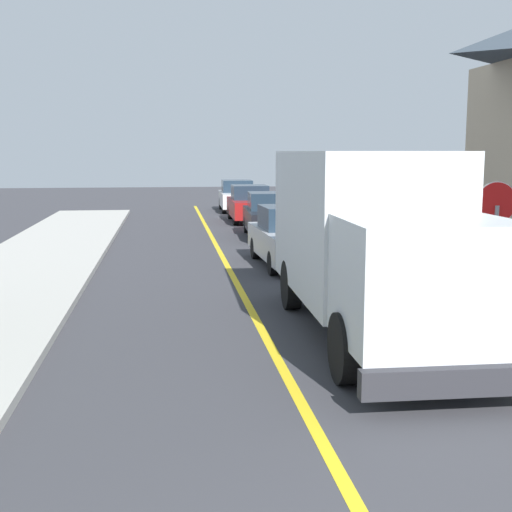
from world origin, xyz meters
TOP-DOWN VIEW (x-y plane):
  - centre_line_yellow at (0.00, 10.00)m, footprint 0.16×56.00m
  - box_truck at (1.85, 9.16)m, footprint 2.52×7.22m
  - parked_car_near at (1.80, 16.45)m, footprint 1.95×4.46m
  - parked_car_mid at (2.21, 22.95)m, footprint 1.99×4.48m
  - parked_car_far at (2.13, 28.61)m, footprint 1.85×4.42m
  - parked_car_furthest at (2.12, 34.24)m, footprint 1.91×4.44m
  - parked_van_across at (5.20, 13.77)m, footprint 1.80×4.40m
  - stop_sign at (4.43, 9.68)m, footprint 0.80×0.10m

SIDE VIEW (x-z plane):
  - centre_line_yellow at x=0.00m, z-range 0.00..0.01m
  - parked_car_near at x=1.80m, z-range -0.04..1.63m
  - parked_car_mid at x=2.21m, z-range -0.04..1.63m
  - parked_car_far at x=2.13m, z-range -0.04..1.63m
  - parked_car_furthest at x=2.12m, z-range -0.04..1.63m
  - parked_van_across at x=5.20m, z-range -0.04..1.63m
  - box_truck at x=1.85m, z-range 0.17..3.37m
  - stop_sign at x=4.43m, z-range 0.53..3.18m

